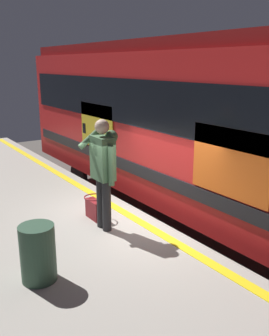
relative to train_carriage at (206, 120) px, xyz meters
The scene contains 9 objects.
ground_plane 3.26m from the train_carriage, 107.83° to the left, with size 25.51×25.51×0.00m, color #4C4742.
platform 4.84m from the train_carriage, 98.25° to the left, with size 17.01×4.81×1.11m, color #9E998E.
safety_line 2.75m from the train_carriage, 105.60° to the left, with size 16.67×0.16×0.01m, color yellow.
track_rail_near 2.62m from the train_carriage, 131.76° to the left, with size 22.11×0.08×0.16m, color slate.
track_rail_far 2.62m from the train_carriage, 131.29° to the right, with size 22.11×0.08×0.16m, color slate.
train_carriage is the anchor object (origin of this frame).
passenger 2.99m from the train_carriage, 103.85° to the left, with size 0.57×0.55×1.76m.
handbag 3.09m from the train_carriage, 95.60° to the left, with size 0.39×0.35×0.40m.
trash_bin 4.67m from the train_carriage, 109.84° to the left, with size 0.43×0.43×0.71m, color #2D4C38.
Camera 1 is at (-4.88, 3.61, 3.66)m, focal length 39.74 mm.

